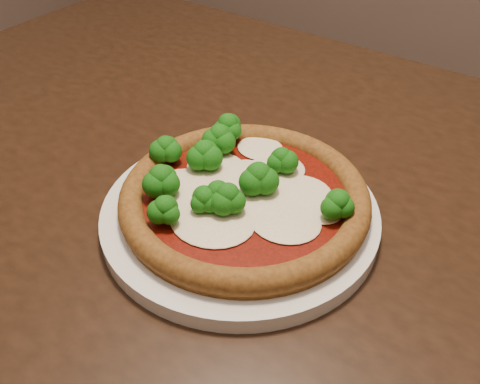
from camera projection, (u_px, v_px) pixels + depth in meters
The scene contains 3 objects.
dining_table at pixel (251, 244), 0.68m from camera, with size 1.39×1.02×0.75m.
plate at pixel (240, 214), 0.58m from camera, with size 0.30×0.30×0.02m, color silver.
pizza at pixel (240, 192), 0.57m from camera, with size 0.27×0.27×0.06m.
Camera 1 is at (0.24, -0.50, 1.14)m, focal length 40.00 mm.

